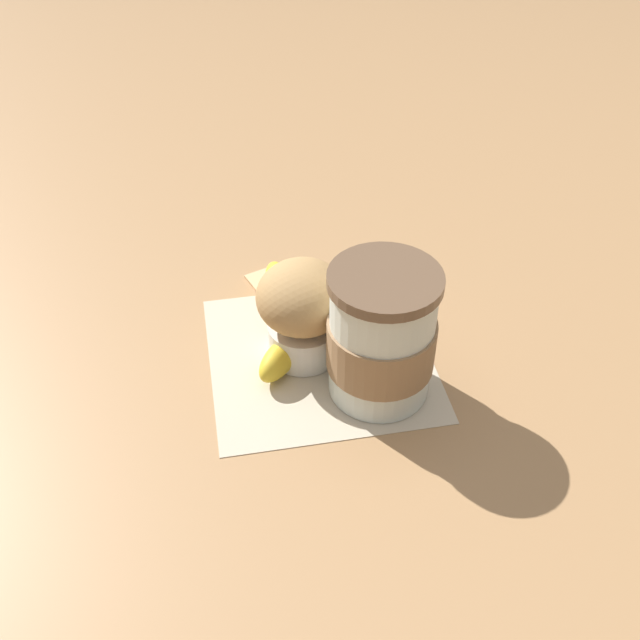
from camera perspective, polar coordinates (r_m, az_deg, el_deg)
ground_plane at (r=0.72m, az=-0.00°, el=-2.89°), size 3.00×3.00×0.00m
paper_napkin at (r=0.72m, az=-0.00°, el=-2.85°), size 0.22×0.22×0.00m
coffee_cup at (r=0.65m, az=4.70°, el=-1.29°), size 0.10×0.10×0.13m
muffin at (r=0.69m, az=-1.31°, el=0.92°), size 0.09×0.09×0.10m
banana at (r=0.74m, az=-2.79°, el=0.16°), size 0.08×0.18×0.03m
sugar_packet at (r=0.81m, az=-4.02°, el=2.84°), size 0.04×0.06×0.01m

